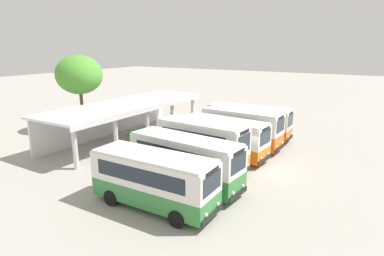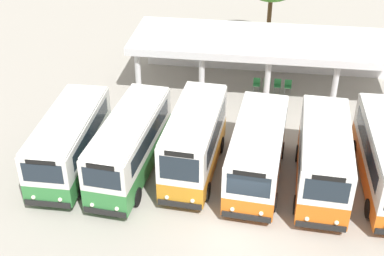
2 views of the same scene
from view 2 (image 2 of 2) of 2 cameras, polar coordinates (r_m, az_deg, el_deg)
The scene contains 11 objects.
ground_plane at distance 23.66m, azimuth 5.01°, elevation -10.92°, with size 180.00×180.00×0.00m, color #A39E93.
city_bus_nearest_orange at distance 26.88m, azimuth -13.10°, elevation -1.30°, with size 2.45×7.14×3.03m.
city_bus_second_in_row at distance 25.94m, azimuth -6.71°, elevation -1.72°, with size 2.75×7.62×3.20m.
city_bus_middle_cream at distance 25.78m, azimuth 0.25°, elevation -1.34°, with size 2.60×6.71×3.48m.
city_bus_fourth_amber at distance 25.57m, azimuth 7.09°, elevation -2.45°, with size 2.86×7.21×3.08m.
city_bus_fifth_blue at distance 25.51m, azimuth 14.05°, elevation -3.06°, with size 2.63×6.96×3.30m.
terminal_canopy at distance 34.65m, azimuth 8.39°, elevation 8.78°, with size 17.42×5.62×3.40m.
waiting_chair_end_by_column at distance 34.40m, azimuth 7.01°, elevation 4.83°, with size 0.45×0.45×0.86m.
waiting_chair_second_from_end at distance 34.45m, azimuth 8.13°, elevation 4.78°, with size 0.45×0.45×0.86m.
waiting_chair_middle_seat at distance 34.46m, azimuth 9.25°, elevation 4.69°, with size 0.45×0.45×0.86m.
waiting_chair_fourth_seat at distance 34.46m, azimuth 10.36°, elevation 4.58°, with size 0.45×0.45×0.86m.
Camera 2 is at (0.43, -17.41, 16.02)m, focal length 49.24 mm.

